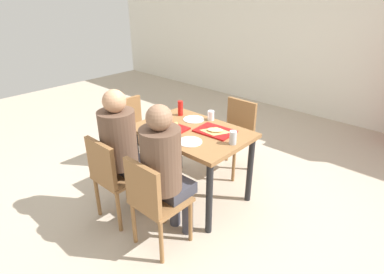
{
  "coord_description": "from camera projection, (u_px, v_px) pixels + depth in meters",
  "views": [
    {
      "loc": [
        1.88,
        -2.08,
        2.01
      ],
      "look_at": [
        0.0,
        0.0,
        0.68
      ],
      "focal_mm": 29.51,
      "sensor_mm": 36.0,
      "label": 1
    }
  ],
  "objects": [
    {
      "name": "person_in_red",
      "position": [
        122.0,
        144.0,
        2.83
      ],
      "size": [
        0.32,
        0.42,
        1.26
      ],
      "color": "#383842",
      "rests_on": "ground_plane"
    },
    {
      "name": "soda_can",
      "position": [
        233.0,
        138.0,
        2.77
      ],
      "size": [
        0.07,
        0.07,
        0.12
      ],
      "primitive_type": "cylinder",
      "color": "#B7BCC6",
      "rests_on": "main_table"
    },
    {
      "name": "chair_near_right",
      "position": [
        153.0,
        199.0,
        2.5
      ],
      "size": [
        0.4,
        0.4,
        0.85
      ],
      "color": "olive",
      "rests_on": "ground_plane"
    },
    {
      "name": "foil_bundle",
      "position": [
        158.0,
        114.0,
        3.32
      ],
      "size": [
        0.1,
        0.1,
        0.1
      ],
      "primitive_type": "sphere",
      "color": "silver",
      "rests_on": "main_table"
    },
    {
      "name": "pizza_slice_b",
      "position": [
        215.0,
        130.0,
        3.0
      ],
      "size": [
        0.26,
        0.24,
        0.02
      ],
      "color": "#DBAD60",
      "rests_on": "tray_red_far"
    },
    {
      "name": "back_wall",
      "position": [
        329.0,
        31.0,
        4.94
      ],
      "size": [
        10.0,
        0.1,
        2.8
      ],
      "primitive_type": "cube",
      "color": "silver",
      "rests_on": "ground_plane"
    },
    {
      "name": "paper_plate_near_edge",
      "position": [
        190.0,
        142.0,
        2.83
      ],
      "size": [
        0.22,
        0.22,
        0.01
      ],
      "primitive_type": "cylinder",
      "color": "white",
      "rests_on": "main_table"
    },
    {
      "name": "chair_far_side",
      "position": [
        236.0,
        131.0,
        3.7
      ],
      "size": [
        0.4,
        0.4,
        0.85
      ],
      "color": "olive",
      "rests_on": "ground_plane"
    },
    {
      "name": "plastic_cup_b",
      "position": [
        170.0,
        137.0,
        2.82
      ],
      "size": [
        0.07,
        0.07,
        0.1
      ],
      "primitive_type": "cylinder",
      "color": "white",
      "rests_on": "main_table"
    },
    {
      "name": "ground_plane",
      "position": [
        192.0,
        195.0,
        3.4
      ],
      "size": [
        10.0,
        10.0,
        0.02
      ],
      "primitive_type": "cube",
      "color": "#B7A893"
    },
    {
      "name": "person_in_brown_jacket",
      "position": [
        165.0,
        165.0,
        2.49
      ],
      "size": [
        0.32,
        0.42,
        1.26
      ],
      "color": "#383842",
      "rests_on": "ground_plane"
    },
    {
      "name": "tray_red_near",
      "position": [
        168.0,
        128.0,
        3.1
      ],
      "size": [
        0.38,
        0.28,
        0.02
      ],
      "primitive_type": "cube",
      "rotation": [
        0.0,
        0.0,
        0.06
      ],
      "color": "#B21414",
      "rests_on": "main_table"
    },
    {
      "name": "main_table",
      "position": [
        192.0,
        140.0,
        3.12
      ],
      "size": [
        1.11,
        0.76,
        0.76
      ],
      "color": "olive",
      "rests_on": "ground_plane"
    },
    {
      "name": "chair_left_end",
      "position": [
        134.0,
        129.0,
        3.75
      ],
      "size": [
        0.4,
        0.4,
        0.85
      ],
      "color": "olive",
      "rests_on": "ground_plane"
    },
    {
      "name": "tray_red_far",
      "position": [
        215.0,
        131.0,
        3.03
      ],
      "size": [
        0.38,
        0.28,
        0.02
      ],
      "primitive_type": "cube",
      "rotation": [
        0.0,
        0.0,
        0.07
      ],
      "color": "#B21414",
      "rests_on": "main_table"
    },
    {
      "name": "pizza_slice_a",
      "position": [
        170.0,
        126.0,
        3.09
      ],
      "size": [
        0.22,
        0.26,
        0.02
      ],
      "color": "tan",
      "rests_on": "tray_red_near"
    },
    {
      "name": "chair_near_left",
      "position": [
        112.0,
        174.0,
        2.84
      ],
      "size": [
        0.4,
        0.4,
        0.85
      ],
      "color": "olive",
      "rests_on": "ground_plane"
    },
    {
      "name": "plastic_cup_a",
      "position": [
        211.0,
        115.0,
        3.29
      ],
      "size": [
        0.07,
        0.07,
        0.1
      ],
      "primitive_type": "cylinder",
      "color": "white",
      "rests_on": "main_table"
    },
    {
      "name": "condiment_bottle",
      "position": [
        180.0,
        108.0,
        3.4
      ],
      "size": [
        0.06,
        0.06,
        0.16
      ],
      "primitive_type": "cylinder",
      "color": "red",
      "rests_on": "main_table"
    },
    {
      "name": "paper_plate_center",
      "position": [
        194.0,
        119.0,
        3.31
      ],
      "size": [
        0.22,
        0.22,
        0.01
      ],
      "primitive_type": "cylinder",
      "color": "white",
      "rests_on": "main_table"
    }
  ]
}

